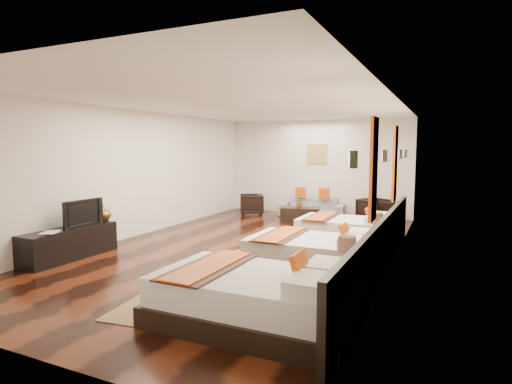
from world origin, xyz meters
The scene contains 30 objects.
floor centered at (0.00, 0.00, 0.00)m, with size 5.50×9.50×0.01m, color black.
ceiling centered at (0.00, 0.00, 2.80)m, with size 5.50×9.50×0.01m, color white.
back_wall centered at (0.00, 4.75, 1.40)m, with size 5.50×0.01×2.80m, color silver.
left_wall centered at (-2.75, 0.00, 1.40)m, with size 0.01×9.50×2.80m, color silver.
right_wall centered at (2.75, 0.00, 1.40)m, with size 0.01×9.50×2.80m, color silver.
headboard_panel centered at (2.71, -0.80, 0.45)m, with size 0.08×6.60×0.90m, color black.
bed_near centered at (1.70, -3.14, 0.30)m, with size 2.27×1.43×0.87m.
bed_mid centered at (1.70, -0.93, 0.28)m, with size 2.13×1.34×0.81m.
bed_far centered at (1.70, 1.34, 0.26)m, with size 2.00×1.26×0.76m.
nightstand_a centered at (2.44, -2.03, 0.30)m, with size 0.43×0.43×0.85m.
nightstand_b centered at (2.44, 0.37, 0.28)m, with size 0.41×0.41×0.81m.
jute_mat_near centered at (0.30, -3.24, 0.01)m, with size 0.75×1.20×0.01m, color #93754B.
jute_mat_mid centered at (0.20, -0.79, 0.01)m, with size 0.75×1.20×0.01m, color #93754B.
jute_mat_far centered at (0.02, 1.41, 0.01)m, with size 0.75×1.20×0.01m, color #93754B.
tv_console centered at (-2.50, -2.05, 0.28)m, with size 0.50×1.80×0.55m, color black.
tv centered at (-2.45, -1.83, 0.80)m, with size 0.86×0.11×0.50m, color black.
book centered at (-2.50, -2.58, 0.57)m, with size 0.25×0.33×0.03m, color black.
figurine centered at (-2.50, -1.24, 0.71)m, with size 0.31×0.31×0.33m, color brown.
sofa centered at (0.04, 4.22, 0.27)m, with size 1.84×0.72×0.54m, color slate.
armchair_left centered at (-1.67, 3.73, 0.31)m, with size 0.67×0.69×0.63m, color black.
armchair_right centered at (1.89, 3.76, 0.33)m, with size 0.71×0.74×0.67m, color black.
coffee_table centered at (0.04, 3.17, 0.20)m, with size 1.00×0.50×0.40m, color black.
table_plant centered at (0.03, 3.15, 0.53)m, with size 0.24×0.21×0.27m, color #235F1F.
orange_panel_a centered at (2.73, -1.90, 1.70)m, with size 0.04×0.40×1.30m, color #D86014.
orange_panel_b centered at (2.73, 0.30, 1.70)m, with size 0.04×0.40×1.30m, color #D86014.
sconce_near centered at (2.70, -3.00, 1.85)m, with size 0.07×0.12×0.18m.
sconce_mid centered at (2.70, -0.80, 1.85)m, with size 0.07×0.12×0.18m.
sconce_far centered at (2.70, 1.40, 1.85)m, with size 0.07×0.12×0.18m.
sconce_lounge centered at (2.70, 2.30, 1.85)m, with size 0.07×0.12×0.18m.
gold_artwork centered at (0.00, 4.73, 1.80)m, with size 0.60×0.04×0.60m, color #AD873F.
Camera 1 is at (3.59, -7.23, 1.96)m, focal length 29.17 mm.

